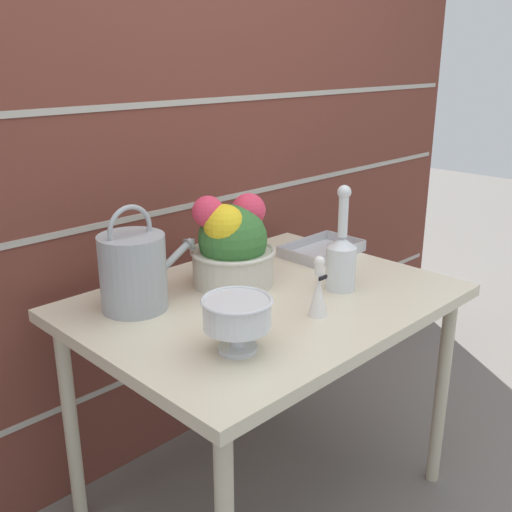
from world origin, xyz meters
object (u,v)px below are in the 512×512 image
(watering_can, at_px, (134,271))
(glass_decanter, at_px, (341,257))
(figurine_vase, at_px, (318,291))
(crystal_pedestal_bowl, at_px, (237,315))
(wire_tray, at_px, (322,251))
(flower_planter, at_px, (232,245))

(watering_can, bearing_deg, glass_decanter, -31.09)
(watering_can, distance_m, figurine_vase, 0.52)
(watering_can, height_order, glass_decanter, glass_decanter)
(crystal_pedestal_bowl, bearing_deg, glass_decanter, 8.25)
(crystal_pedestal_bowl, relative_size, wire_tray, 0.60)
(crystal_pedestal_bowl, xyz_separation_m, wire_tray, (0.74, 0.33, -0.08))
(crystal_pedestal_bowl, xyz_separation_m, figurine_vase, (0.30, -0.01, -0.02))
(watering_can, distance_m, flower_planter, 0.33)
(flower_planter, xyz_separation_m, glass_decanter, (0.21, -0.27, -0.03))
(watering_can, distance_m, wire_tray, 0.77)
(glass_decanter, distance_m, figurine_vase, 0.22)
(crystal_pedestal_bowl, xyz_separation_m, glass_decanter, (0.51, 0.07, 0.01))
(flower_planter, relative_size, glass_decanter, 0.89)
(watering_can, distance_m, crystal_pedestal_bowl, 0.40)
(watering_can, xyz_separation_m, crystal_pedestal_bowl, (0.03, -0.40, -0.02))
(watering_can, bearing_deg, wire_tray, -4.85)
(glass_decanter, bearing_deg, wire_tray, 48.45)
(crystal_pedestal_bowl, bearing_deg, wire_tray, 24.24)
(watering_can, distance_m, glass_decanter, 0.63)
(crystal_pedestal_bowl, height_order, flower_planter, flower_planter)
(figurine_vase, height_order, wire_tray, figurine_vase)
(crystal_pedestal_bowl, relative_size, glass_decanter, 0.54)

